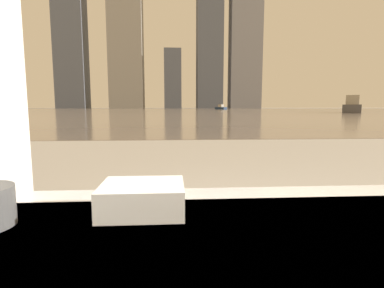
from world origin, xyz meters
The scene contains 9 objects.
towel_stack centered at (-0.28, 0.89, 0.53)m, with size 0.23×0.19×0.08m.
harbor_water centered at (0.00, 62.00, 0.01)m, with size 180.00×110.00×0.01m.
harbor_boat_0 centered at (21.14, 34.65, 0.74)m, with size 4.56×5.70×2.08m.
harbor_boat_2 centered at (11.66, 73.71, 0.44)m, with size 2.74×3.36×1.23m.
skyline_tower_0 centered at (-37.96, 118.00, 38.50)m, with size 10.73×8.68×76.99m.
skyline_tower_1 centered at (-17.61, 118.00, 21.94)m, with size 12.53×8.79×43.88m.
skyline_tower_2 centered at (-0.08, 118.00, 11.05)m, with size 6.39×9.92×22.10m.
skyline_tower_3 centered at (14.07, 118.00, 30.80)m, with size 9.65×9.09×61.61m.
skyline_tower_4 centered at (28.01, 118.00, 37.08)m, with size 11.98×7.19×74.16m.
Camera 1 is at (-0.20, 0.07, 0.78)m, focal length 28.00 mm.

